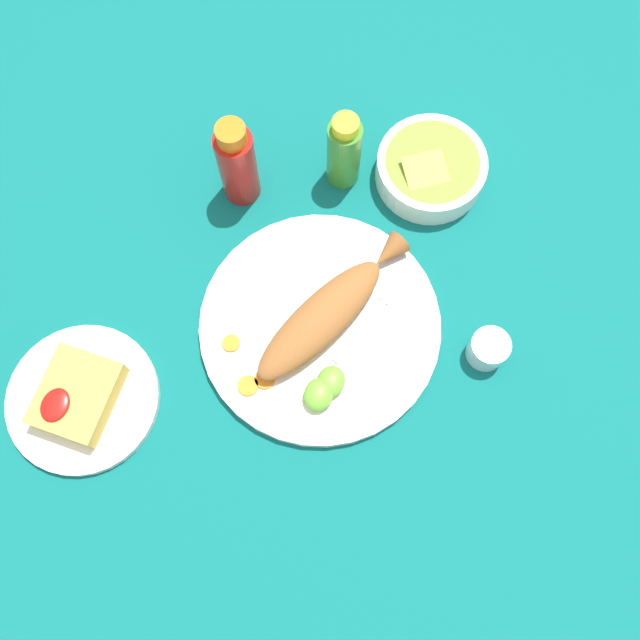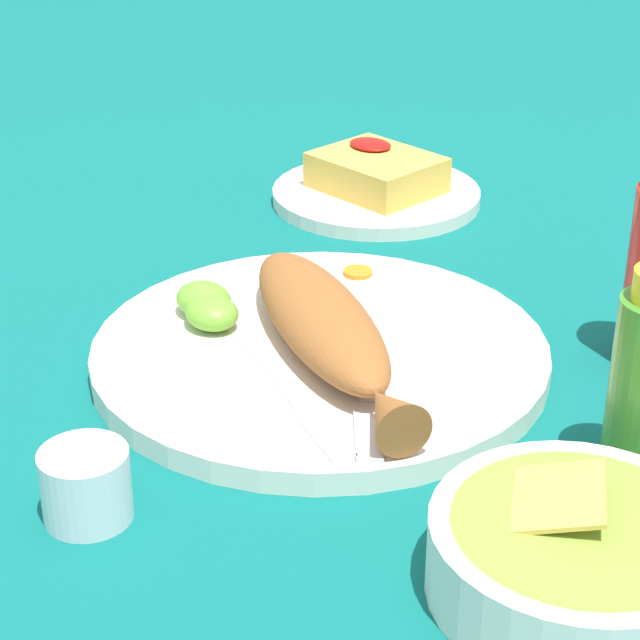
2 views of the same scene
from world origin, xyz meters
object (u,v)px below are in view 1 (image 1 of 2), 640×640
salt_cup (488,349)px  fork_far (380,306)px  hot_sauce_bottle_green (344,151)px  side_plate_fries (83,399)px  main_plate (320,326)px  fork_near (361,281)px  hot_sauce_bottle_red (237,164)px  fried_fish (327,313)px  guacamole_bowl (431,168)px

salt_cup → fork_far: bearing=-94.3°
hot_sauce_bottle_green → side_plate_fries: bearing=-26.8°
main_plate → fork_near: (-0.08, 0.04, 0.01)m
main_plate → hot_sauce_bottle_green: 0.26m
fork_far → hot_sauce_bottle_green: (-0.20, -0.12, 0.05)m
fork_near → hot_sauce_bottle_green: bearing=70.0°
fork_near → hot_sauce_bottle_red: bearing=111.0°
fried_fish → side_plate_fries: (0.22, -0.29, -0.03)m
hot_sauce_bottle_red → guacamole_bowl: 0.30m
main_plate → hot_sauce_bottle_green: (-0.25, -0.05, 0.06)m
fork_near → hot_sauce_bottle_red: 0.25m
hot_sauce_bottle_green → salt_cup: bearing=53.9°
fork_near → fork_far: bearing=-84.1°
fried_fish → fork_far: bearing=146.3°
hot_sauce_bottle_green → hot_sauce_bottle_red: bearing=-61.5°
guacamole_bowl → fried_fish: bearing=-14.9°
main_plate → side_plate_fries: main_plate is taller
fried_fish → salt_cup: bearing=122.2°
hot_sauce_bottle_red → side_plate_fries: hot_sauce_bottle_red is taller
main_plate → hot_sauce_bottle_green: size_ratio=2.40×
fried_fish → main_plate: bearing=0.0°
fork_far → hot_sauce_bottle_red: 0.29m
fork_far → hot_sauce_bottle_red: hot_sauce_bottle_red is taller
hot_sauce_bottle_red → side_plate_fries: size_ratio=0.78×
fork_near → hot_sauce_bottle_green: (-0.17, -0.08, 0.05)m
salt_cup → guacamole_bowl: size_ratio=0.33×
fork_far → fork_near: bearing=72.1°
hot_sauce_bottle_red → hot_sauce_bottle_green: hot_sauce_bottle_red is taller
fried_fish → hot_sauce_bottle_red: (-0.16, -0.19, 0.04)m
main_plate → hot_sauce_bottle_red: size_ratio=2.08×
hot_sauce_bottle_red → hot_sauce_bottle_green: size_ratio=1.15×
main_plate → fried_fish: 0.03m
side_plate_fries → guacamole_bowl: guacamole_bowl is taller
fork_near → guacamole_bowl: bearing=31.3°
guacamole_bowl → hot_sauce_bottle_red: bearing=-66.7°
side_plate_fries → guacamole_bowl: (-0.50, 0.36, 0.02)m
fork_far → guacamole_bowl: guacamole_bowl is taller
salt_cup → guacamole_bowl: guacamole_bowl is taller
hot_sauce_bottle_green → guacamole_bowl: hot_sauce_bottle_green is taller
hot_sauce_bottle_green → guacamole_bowl: size_ratio=0.87×
hot_sauce_bottle_green → guacamole_bowl: (-0.04, 0.13, -0.04)m
hot_sauce_bottle_red → main_plate: bearing=47.1°
fried_fish → guacamole_bowl: (-0.28, 0.07, -0.01)m
side_plate_fries → salt_cup: bearing=115.8°
fork_near → guacamole_bowl: size_ratio=0.86×
fork_near → hot_sauce_bottle_green: hot_sauce_bottle_green is taller
fork_far → side_plate_fries: size_ratio=0.83×
main_plate → side_plate_fries: size_ratio=1.63×
fried_fish → hot_sauce_bottle_red: bearing=-104.6°
main_plate → fork_far: bearing=126.1°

